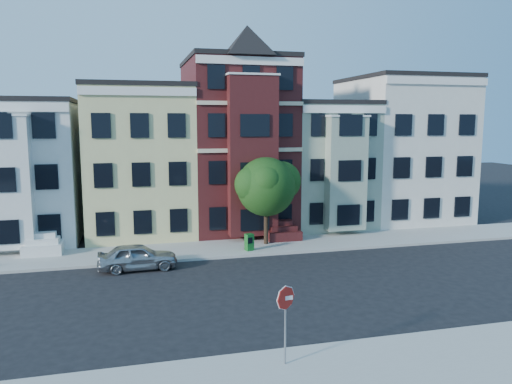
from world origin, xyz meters
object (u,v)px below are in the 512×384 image
object	(u,v)px
street_tree	(266,191)
stop_sign	(285,320)
newspaper_box	(249,242)
parked_car	(138,257)

from	to	relation	value
street_tree	stop_sign	bearing A→B (deg)	-103.28
newspaper_box	stop_sign	bearing A→B (deg)	-116.42
parked_car	newspaper_box	bearing A→B (deg)	-76.23
parked_car	stop_sign	distance (m)	12.98
street_tree	parked_car	bearing A→B (deg)	-158.22
street_tree	stop_sign	distance (m)	15.92
street_tree	parked_car	world-z (taller)	street_tree
street_tree	newspaper_box	xyz separation A→B (m)	(-1.41, -1.33, -2.90)
street_tree	stop_sign	xyz separation A→B (m)	(-3.63, -15.38, -1.93)
street_tree	newspaper_box	bearing A→B (deg)	-136.79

